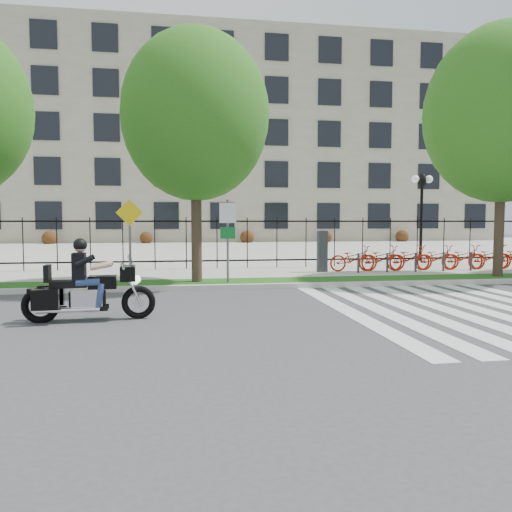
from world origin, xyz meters
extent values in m
plane|color=#3B3B3D|center=(0.00, 0.00, 0.00)|extent=(120.00, 120.00, 0.00)
cube|color=beige|center=(0.00, 4.10, 0.07)|extent=(60.00, 0.20, 0.15)
cube|color=#1F5014|center=(0.00, 4.95, 0.07)|extent=(60.00, 1.50, 0.15)
cube|color=#A8A49D|center=(0.00, 7.45, 0.07)|extent=(60.00, 3.50, 0.15)
cube|color=#A8A49D|center=(0.00, 25.00, 0.05)|extent=(80.00, 34.00, 0.10)
cube|color=gray|center=(0.00, 45.00, 10.00)|extent=(60.00, 20.00, 20.00)
cylinder|color=black|center=(10.00, 12.00, 2.00)|extent=(0.14, 0.14, 4.00)
cylinder|color=black|center=(10.00, 12.00, 3.90)|extent=(0.06, 0.70, 0.70)
sphere|color=white|center=(9.65, 12.00, 4.00)|extent=(0.36, 0.36, 0.36)
sphere|color=white|center=(10.35, 12.00, 4.00)|extent=(0.36, 0.36, 0.36)
cylinder|color=#31241B|center=(-0.96, 4.95, 1.99)|extent=(0.32, 0.32, 3.69)
ellipsoid|color=#1D5313|center=(-0.96, 4.95, 5.17)|extent=(4.45, 4.45, 5.12)
cylinder|color=#31241B|center=(9.18, 4.95, 2.09)|extent=(0.32, 0.32, 3.88)
ellipsoid|color=#1D5313|center=(9.18, 4.95, 5.57)|extent=(5.13, 5.13, 5.90)
cube|color=#2D2D33|center=(3.69, 7.20, 0.90)|extent=(0.35, 0.25, 1.50)
imported|color=#B81E07|center=(4.89, 7.20, 0.63)|extent=(1.81, 0.63, 0.95)
cylinder|color=#2D2D33|center=(4.89, 6.70, 0.50)|extent=(0.08, 0.08, 0.70)
imported|color=#B81E07|center=(5.99, 7.20, 0.63)|extent=(1.81, 0.63, 0.95)
cylinder|color=#2D2D33|center=(5.99, 6.70, 0.50)|extent=(0.08, 0.08, 0.70)
imported|color=#B81E07|center=(7.09, 7.20, 0.63)|extent=(1.81, 0.63, 0.95)
cylinder|color=#2D2D33|center=(7.09, 6.70, 0.50)|extent=(0.08, 0.08, 0.70)
imported|color=#B81E07|center=(8.19, 7.20, 0.63)|extent=(1.81, 0.63, 0.95)
cylinder|color=#2D2D33|center=(8.19, 6.70, 0.50)|extent=(0.08, 0.08, 0.70)
imported|color=#B81E07|center=(9.29, 7.20, 0.63)|extent=(1.81, 0.63, 0.95)
cylinder|color=#2D2D33|center=(9.29, 6.70, 0.50)|extent=(0.08, 0.08, 0.70)
imported|color=#B81E07|center=(10.39, 7.20, 0.63)|extent=(1.81, 0.63, 0.95)
cylinder|color=#2D2D33|center=(10.39, 6.70, 0.50)|extent=(0.08, 0.08, 0.70)
cylinder|color=#59595B|center=(-0.04, 4.60, 1.40)|extent=(0.07, 0.07, 2.50)
cube|color=white|center=(-0.04, 4.56, 2.25)|extent=(0.50, 0.03, 0.60)
cube|color=#0C6626|center=(-0.04, 4.56, 1.65)|extent=(0.45, 0.03, 0.35)
cylinder|color=#59595B|center=(-2.91, 4.60, 1.35)|extent=(0.07, 0.07, 2.40)
cube|color=yellow|center=(-2.91, 4.56, 2.25)|extent=(0.78, 0.03, 0.78)
torus|color=black|center=(-2.34, 0.02, 0.34)|extent=(0.69, 0.17, 0.69)
torus|color=black|center=(-4.22, -0.09, 0.34)|extent=(0.73, 0.19, 0.73)
cube|color=black|center=(-2.54, 0.01, 0.94)|extent=(0.33, 0.56, 0.30)
cube|color=#26262B|center=(-2.47, 0.01, 1.17)|extent=(0.18, 0.50, 0.30)
cube|color=silver|center=(-3.33, -0.04, 0.45)|extent=(0.61, 0.37, 0.40)
cube|color=black|center=(-3.03, -0.02, 0.78)|extent=(0.57, 0.37, 0.26)
cube|color=black|center=(-3.68, -0.06, 0.76)|extent=(0.72, 0.40, 0.14)
cube|color=black|center=(-4.07, -0.08, 0.97)|extent=(0.12, 0.34, 0.34)
cube|color=black|center=(-4.06, -0.38, 0.50)|extent=(0.51, 0.19, 0.40)
cube|color=black|center=(-4.09, 0.21, 0.50)|extent=(0.51, 0.19, 0.40)
cube|color=black|center=(-3.48, -0.05, 1.11)|extent=(0.26, 0.41, 0.52)
sphere|color=tan|center=(-3.45, -0.05, 1.49)|extent=(0.23, 0.23, 0.23)
sphere|color=black|center=(-3.45, -0.05, 1.53)|extent=(0.27, 0.27, 0.27)
camera|label=1|loc=(-1.53, -10.38, 2.00)|focal=35.00mm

